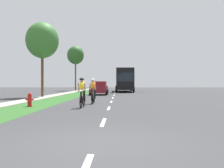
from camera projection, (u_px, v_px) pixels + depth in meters
name	position (u px, v px, depth m)	size (l,w,h in m)	color
ground_plane	(113.00, 96.00, 25.26)	(120.00, 120.00, 0.00)	#38383A
grass_verge	(70.00, 96.00, 25.37)	(2.34, 70.00, 0.01)	#2D6026
sidewalk_concrete	(52.00, 96.00, 25.42)	(1.41, 70.00, 0.10)	#9E998E
lane_markings_center	(114.00, 94.00, 29.26)	(0.12, 53.13, 0.01)	white
fire_hydrant_red	(30.00, 100.00, 13.81)	(0.44, 0.38, 0.76)	red
cyclist_lead	(82.00, 92.00, 13.32)	(0.42, 1.72, 1.58)	black
cyclist_trailing	(93.00, 91.00, 15.90)	(0.42, 1.72, 1.58)	black
sedan_maroon	(99.00, 88.00, 28.66)	(1.98, 4.30, 1.52)	maroon
bus_black	(124.00, 79.00, 40.19)	(2.78, 11.60, 3.48)	black
street_tree_near	(42.00, 41.00, 23.52)	(3.04, 3.04, 6.99)	brown
street_tree_far	(76.00, 55.00, 44.65)	(2.96, 2.96, 7.96)	brown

